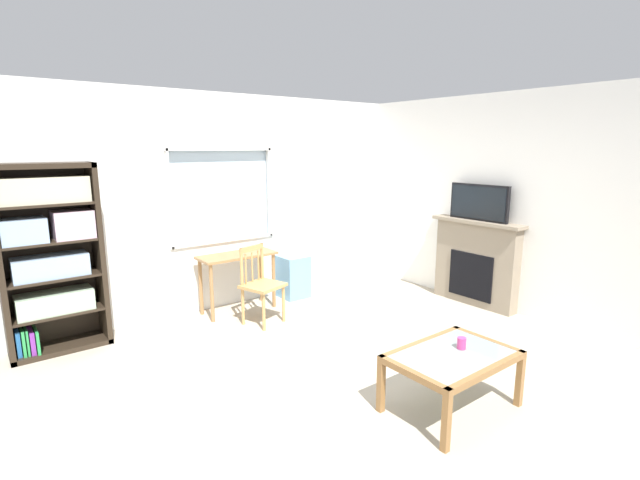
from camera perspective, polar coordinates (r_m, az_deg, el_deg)
ground at (r=4.37m, az=3.68°, el=-16.14°), size 6.23×5.85×0.02m
wall_back_with_window at (r=5.95m, az=-11.76°, el=4.51°), size 5.23×0.15×2.65m
wall_right at (r=6.04m, az=23.34°, el=3.99°), size 0.12×5.05×2.65m
bookshelf at (r=5.21m, az=-30.38°, el=-1.23°), size 0.90×0.38×1.86m
desk_under_window at (r=5.77m, az=-10.15°, el=-2.98°), size 0.94×0.41×0.72m
wooden_chair at (r=5.37m, az=-7.35°, el=-5.40°), size 0.52×0.50×0.90m
plastic_drawer_unit at (r=6.31m, az=-3.43°, el=-4.46°), size 0.35×0.40×0.57m
fireplace at (r=6.26m, az=18.63°, el=-2.62°), size 0.26×1.22×1.10m
tv at (r=6.11m, az=19.00°, el=4.41°), size 0.06×0.80×0.45m
coffee_table at (r=3.81m, az=16.02°, el=-14.20°), size 0.97×0.66×0.46m
sippy_cup at (r=3.87m, az=17.06°, el=-12.05°), size 0.07×0.07×0.09m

